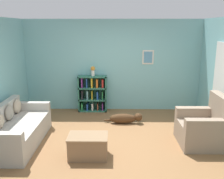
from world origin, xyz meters
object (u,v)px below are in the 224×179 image
object	(u,v)px
recliner_chair	(205,127)
bookshelf	(92,94)
couch	(15,130)
vase	(93,70)
coffee_table	(88,146)
dog	(125,118)

from	to	relation	value
recliner_chair	bookshelf	bearing A→B (deg)	139.80
couch	vase	size ratio (longest dim) A/B	7.04
coffee_table	dog	bearing A→B (deg)	65.71
recliner_chair	couch	bearing A→B (deg)	-179.66
couch	coffee_table	size ratio (longest dim) A/B	2.65
dog	vase	xyz separation A→B (m)	(-0.89, 0.96, 1.06)
bookshelf	vase	world-z (taller)	vase
bookshelf	vase	bearing A→B (deg)	-32.86
couch	bookshelf	distance (m)	2.58
recliner_chair	coffee_table	size ratio (longest dim) A/B	1.42
dog	couch	bearing A→B (deg)	-153.66
recliner_chair	coffee_table	bearing A→B (deg)	-166.47
coffee_table	vase	world-z (taller)	vase
dog	recliner_chair	bearing A→B (deg)	-35.60
recliner_chair	dog	xyz separation A→B (m)	(-1.59, 1.14, -0.23)
couch	dog	bearing A→B (deg)	26.34
couch	coffee_table	distance (m)	1.67
recliner_chair	vase	world-z (taller)	vase
couch	dog	xyz separation A→B (m)	(2.34, 1.16, -0.17)
couch	vase	world-z (taller)	vase
recliner_chair	coffee_table	xyz separation A→B (m)	(-2.35, -0.57, -0.14)
dog	vase	size ratio (longest dim) A/B	3.53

